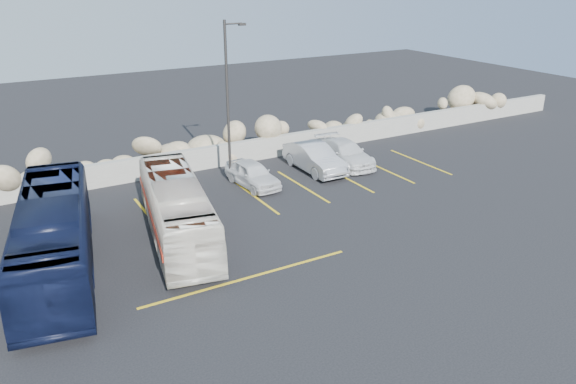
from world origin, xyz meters
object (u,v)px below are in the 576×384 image
vintage_bus (177,210)px  lamppost (229,98)px  tour_coach (54,236)px  car_a (252,174)px  car_b (314,158)px  car_c (345,153)px

vintage_bus → lamppost: bearing=57.9°
tour_coach → vintage_bus: bearing=15.9°
tour_coach → car_a: tour_coach is taller
vintage_bus → tour_coach: (-4.67, -0.44, 0.16)m
lamppost → car_b: bearing=-10.1°
vintage_bus → car_b: size_ratio=1.97×
vintage_bus → car_c: vintage_bus is taller
lamppost → car_b: (4.53, -0.80, -3.56)m
car_b → tour_coach: bearing=-161.0°
tour_coach → car_b: (13.81, 4.61, -0.66)m
vintage_bus → car_a: 6.48m
vintage_bus → car_a: vintage_bus is taller
lamppost → car_c: lamppost is taller
car_b → car_c: bearing=3.3°
tour_coach → car_c: 16.59m
lamppost → vintage_bus: size_ratio=0.91×
vintage_bus → car_c: 12.03m
tour_coach → car_a: 10.79m
tour_coach → car_c: (15.89, 4.71, -0.75)m
lamppost → tour_coach: size_ratio=0.80×
tour_coach → car_b: bearing=28.9°
vintage_bus → car_a: size_ratio=2.39×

